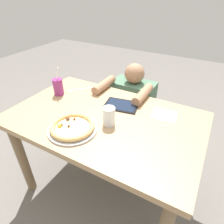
# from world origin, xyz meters

# --- Properties ---
(ground_plane) EXTENTS (8.00, 8.00, 0.00)m
(ground_plane) POSITION_xyz_m (0.00, 0.00, 0.00)
(ground_plane) COLOR #66605B
(dining_table) EXTENTS (1.28, 0.81, 0.75)m
(dining_table) POSITION_xyz_m (0.00, 0.00, 0.64)
(dining_table) COLOR tan
(dining_table) RESTS_ON ground
(pizza_near) EXTENTS (0.30, 0.30, 0.04)m
(pizza_near) POSITION_xyz_m (-0.09, -0.22, 0.77)
(pizza_near) COLOR #B7B7BC
(pizza_near) RESTS_ON dining_table
(drink_cup_colored) EXTENTS (0.08, 0.08, 0.23)m
(drink_cup_colored) POSITION_xyz_m (-0.48, 0.09, 0.82)
(drink_cup_colored) COLOR #8C2D72
(drink_cup_colored) RESTS_ON dining_table
(water_cup_clear) EXTENTS (0.08, 0.08, 0.12)m
(water_cup_clear) POSITION_xyz_m (0.07, -0.06, 0.81)
(water_cup_clear) COLOR silver
(water_cup_clear) RESTS_ON dining_table
(paper_napkin) EXTENTS (0.18, 0.16, 0.00)m
(paper_napkin) POSITION_xyz_m (0.35, 0.21, 0.75)
(paper_napkin) COLOR white
(paper_napkin) RESTS_ON dining_table
(fork) EXTENTS (0.15, 0.16, 0.00)m
(fork) POSITION_xyz_m (-0.39, 0.23, 0.75)
(fork) COLOR silver
(fork) RESTS_ON dining_table
(tablet) EXTENTS (0.27, 0.21, 0.01)m
(tablet) POSITION_xyz_m (0.04, 0.18, 0.75)
(tablet) COLOR black
(tablet) RESTS_ON dining_table
(diner_seated) EXTENTS (0.42, 0.52, 0.92)m
(diner_seated) POSITION_xyz_m (-0.04, 0.58, 0.41)
(diner_seated) COLOR #333847
(diner_seated) RESTS_ON ground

